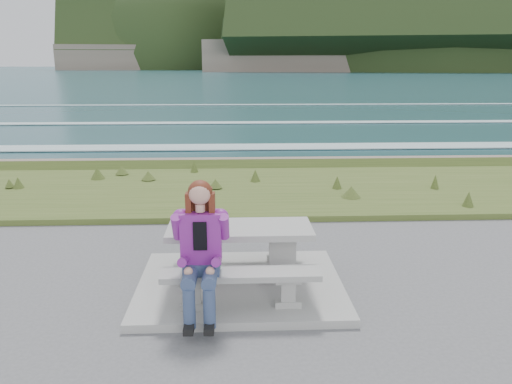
% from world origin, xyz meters
% --- Properties ---
extents(concrete_slab, '(2.60, 2.10, 0.10)m').
position_xyz_m(concrete_slab, '(0.00, 0.00, 0.05)').
color(concrete_slab, '#979792').
rests_on(concrete_slab, ground).
extents(picnic_table, '(1.80, 0.75, 0.75)m').
position_xyz_m(picnic_table, '(0.00, 0.00, 0.68)').
color(picnic_table, '#979792').
rests_on(picnic_table, concrete_slab).
extents(bench_landward, '(1.80, 0.35, 0.45)m').
position_xyz_m(bench_landward, '(0.00, -0.70, 0.45)').
color(bench_landward, '#979792').
rests_on(bench_landward, concrete_slab).
extents(bench_seaward, '(1.80, 0.35, 0.45)m').
position_xyz_m(bench_seaward, '(0.00, 0.70, 0.45)').
color(bench_seaward, '#979792').
rests_on(bench_seaward, concrete_slab).
extents(grass_verge, '(160.00, 4.50, 0.22)m').
position_xyz_m(grass_verge, '(0.00, 5.00, 0.00)').
color(grass_verge, '#3A4E1D').
rests_on(grass_verge, ground).
extents(shore_drop, '(160.00, 0.80, 2.20)m').
position_xyz_m(shore_drop, '(0.00, 7.90, 0.00)').
color(shore_drop, '#685A4E').
rests_on(shore_drop, ground).
extents(ocean, '(1600.00, 1600.00, 0.09)m').
position_xyz_m(ocean, '(0.00, 25.09, -1.74)').
color(ocean, '#1B454E').
rests_on(ocean, ground).
extents(headland_range, '(729.83, 363.95, 213.78)m').
position_xyz_m(headland_range, '(190.26, 398.23, 9.94)').
color(headland_range, '#685A4E').
rests_on(headland_range, ground).
extents(seated_woman, '(0.45, 0.78, 1.51)m').
position_xyz_m(seated_woman, '(-0.44, -0.84, 0.65)').
color(seated_woman, '#314A6D').
rests_on(seated_woman, concrete_slab).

